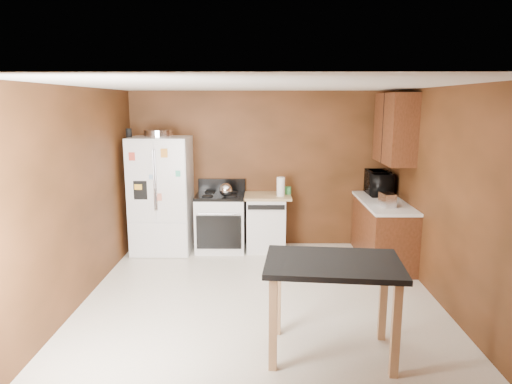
{
  "coord_description": "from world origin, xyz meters",
  "views": [
    {
      "loc": [
        0.01,
        -5.07,
        2.32
      ],
      "look_at": [
        -0.06,
        0.85,
        1.15
      ],
      "focal_mm": 32.0,
      "sensor_mm": 36.0,
      "label": 1
    }
  ],
  "objects_px": {
    "pen_cup": "(129,133)",
    "green_canister": "(288,190)",
    "paper_towel": "(281,187)",
    "toaster": "(387,200)",
    "gas_range": "(221,221)",
    "roasting_pan": "(159,133)",
    "dishwasher": "(266,222)",
    "refrigerator": "(162,195)",
    "island": "(333,276)",
    "kettle": "(226,190)",
    "microwave": "(379,184)"
  },
  "relations": [
    {
      "from": "refrigerator",
      "to": "island",
      "type": "xyz_separation_m",
      "value": [
        2.21,
        -3.01,
        -0.13
      ]
    },
    {
      "from": "refrigerator",
      "to": "island",
      "type": "bearing_deg",
      "value": -53.7
    },
    {
      "from": "pen_cup",
      "to": "refrigerator",
      "type": "height_order",
      "value": "pen_cup"
    },
    {
      "from": "roasting_pan",
      "to": "island",
      "type": "height_order",
      "value": "roasting_pan"
    },
    {
      "from": "microwave",
      "to": "dishwasher",
      "type": "height_order",
      "value": "microwave"
    },
    {
      "from": "kettle",
      "to": "gas_range",
      "type": "distance_m",
      "value": 0.57
    },
    {
      "from": "green_canister",
      "to": "dishwasher",
      "type": "bearing_deg",
      "value": -168.59
    },
    {
      "from": "microwave",
      "to": "refrigerator",
      "type": "bearing_deg",
      "value": 91.0
    },
    {
      "from": "refrigerator",
      "to": "gas_range",
      "type": "bearing_deg",
      "value": 3.81
    },
    {
      "from": "gas_range",
      "to": "island",
      "type": "bearing_deg",
      "value": -67.05
    },
    {
      "from": "refrigerator",
      "to": "microwave",
      "type": "bearing_deg",
      "value": 2.06
    },
    {
      "from": "refrigerator",
      "to": "island",
      "type": "distance_m",
      "value": 3.73
    },
    {
      "from": "gas_range",
      "to": "microwave",
      "type": "bearing_deg",
      "value": 1.42
    },
    {
      "from": "green_canister",
      "to": "island",
      "type": "xyz_separation_m",
      "value": [
        0.23,
        -3.16,
        -0.18
      ]
    },
    {
      "from": "paper_towel",
      "to": "green_canister",
      "type": "bearing_deg",
      "value": 51.88
    },
    {
      "from": "island",
      "to": "pen_cup",
      "type": "bearing_deg",
      "value": 131.89
    },
    {
      "from": "toaster",
      "to": "dishwasher",
      "type": "bearing_deg",
      "value": 143.85
    },
    {
      "from": "microwave",
      "to": "gas_range",
      "type": "relative_size",
      "value": 0.55
    },
    {
      "from": "refrigerator",
      "to": "gas_range",
      "type": "height_order",
      "value": "refrigerator"
    },
    {
      "from": "paper_towel",
      "to": "green_canister",
      "type": "xyz_separation_m",
      "value": [
        0.12,
        0.15,
        -0.09
      ]
    },
    {
      "from": "roasting_pan",
      "to": "microwave",
      "type": "height_order",
      "value": "roasting_pan"
    },
    {
      "from": "gas_range",
      "to": "island",
      "type": "distance_m",
      "value": 3.35
    },
    {
      "from": "roasting_pan",
      "to": "kettle",
      "type": "bearing_deg",
      "value": -4.83
    },
    {
      "from": "refrigerator",
      "to": "pen_cup",
      "type": "bearing_deg",
      "value": -174.31
    },
    {
      "from": "toaster",
      "to": "refrigerator",
      "type": "height_order",
      "value": "refrigerator"
    },
    {
      "from": "paper_towel",
      "to": "toaster",
      "type": "height_order",
      "value": "paper_towel"
    },
    {
      "from": "island",
      "to": "dishwasher",
      "type": "bearing_deg",
      "value": 100.61
    },
    {
      "from": "kettle",
      "to": "microwave",
      "type": "distance_m",
      "value": 2.39
    },
    {
      "from": "dishwasher",
      "to": "island",
      "type": "distance_m",
      "value": 3.16
    },
    {
      "from": "island",
      "to": "refrigerator",
      "type": "bearing_deg",
      "value": 126.3
    },
    {
      "from": "microwave",
      "to": "dishwasher",
      "type": "relative_size",
      "value": 0.68
    },
    {
      "from": "green_canister",
      "to": "gas_range",
      "type": "height_order",
      "value": "gas_range"
    },
    {
      "from": "toaster",
      "to": "refrigerator",
      "type": "distance_m",
      "value": 3.39
    },
    {
      "from": "kettle",
      "to": "dishwasher",
      "type": "xyz_separation_m",
      "value": [
        0.62,
        0.17,
        -0.55
      ]
    },
    {
      "from": "green_canister",
      "to": "roasting_pan",
      "type": "bearing_deg",
      "value": -175.64
    },
    {
      "from": "roasting_pan",
      "to": "pen_cup",
      "type": "relative_size",
      "value": 3.33
    },
    {
      "from": "kettle",
      "to": "gas_range",
      "type": "xyz_separation_m",
      "value": [
        -0.1,
        0.14,
        -0.54
      ]
    },
    {
      "from": "paper_towel",
      "to": "pen_cup",
      "type": "bearing_deg",
      "value": -178.83
    },
    {
      "from": "gas_range",
      "to": "island",
      "type": "height_order",
      "value": "gas_range"
    },
    {
      "from": "toaster",
      "to": "gas_range",
      "type": "height_order",
      "value": "gas_range"
    },
    {
      "from": "toaster",
      "to": "refrigerator",
      "type": "bearing_deg",
      "value": 157.62
    },
    {
      "from": "roasting_pan",
      "to": "island",
      "type": "bearing_deg",
      "value": -53.62
    },
    {
      "from": "pen_cup",
      "to": "dishwasher",
      "type": "height_order",
      "value": "pen_cup"
    },
    {
      "from": "kettle",
      "to": "refrigerator",
      "type": "bearing_deg",
      "value": 175.32
    },
    {
      "from": "roasting_pan",
      "to": "refrigerator",
      "type": "relative_size",
      "value": 0.24
    },
    {
      "from": "paper_towel",
      "to": "gas_range",
      "type": "bearing_deg",
      "value": 176.49
    },
    {
      "from": "kettle",
      "to": "island",
      "type": "relative_size",
      "value": 0.16
    },
    {
      "from": "pen_cup",
      "to": "green_canister",
      "type": "bearing_deg",
      "value": 4.7
    },
    {
      "from": "paper_towel",
      "to": "toaster",
      "type": "relative_size",
      "value": 1.14
    },
    {
      "from": "kettle",
      "to": "toaster",
      "type": "xyz_separation_m",
      "value": [
        2.29,
        -0.67,
        -0.01
      ]
    }
  ]
}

